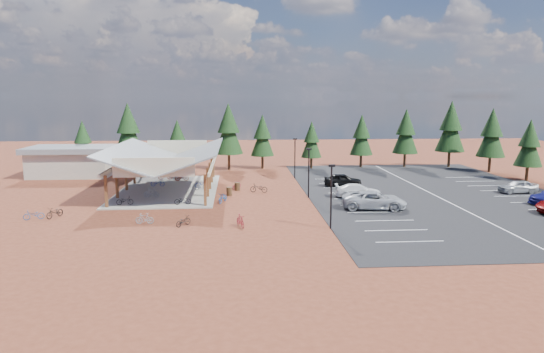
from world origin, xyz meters
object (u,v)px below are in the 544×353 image
object	(u,v)px
bike_2	(158,183)
bike_5	(201,186)
bike_8	(55,212)
outbuilding	(72,161)
bike_7	(182,177)
bike_13	(145,219)
lamp_post_2	(295,155)
bike_11	(240,221)
trash_bin_1	(237,186)
bike_10	(34,215)
bike_0	(125,201)
car_3	(358,191)
bike_6	(202,184)
car_2	(374,200)
car_4	(343,180)
bike_pavilion	(168,156)
bike_16	(259,188)
bike_1	(151,193)
bike_3	(165,175)
bike_15	(237,185)
bike_4	(183,200)
car_8	(518,186)
bike_14	(223,198)
lamp_post_0	(331,192)
bike_12	(183,221)
trash_bin_0	(229,191)
lamp_post_1	(309,169)

from	to	relation	value
bike_2	bike_5	size ratio (longest dim) A/B	0.98
bike_8	outbuilding	bearing A→B (deg)	128.84
bike_7	bike_13	xyz separation A→B (m)	(-0.82, -20.07, -0.15)
lamp_post_2	bike_11	distance (m)	24.23
trash_bin_1	bike_10	distance (m)	20.94
bike_0	car_3	xyz separation A→B (m)	(23.23, 2.08, 0.22)
lamp_post_2	bike_6	bearing A→B (deg)	-151.89
car_2	car_4	distance (m)	11.56
bike_pavilion	bike_16	xyz separation A→B (m)	(9.98, -1.92, -3.32)
bike_1	bike_3	bearing A→B (deg)	8.76
bike_5	car_3	size ratio (longest dim) A/B	0.34
bike_3	bike_15	size ratio (longest dim) A/B	1.19
bike_4	bike_8	distance (m)	11.24
bike_16	car_8	world-z (taller)	car_8
bike_pavilion	outbuilding	size ratio (longest dim) A/B	1.76
bike_14	car_2	world-z (taller)	car_2
bike_13	bike_10	bearing A→B (deg)	-98.50
lamp_post_0	car_8	distance (m)	26.30
trash_bin_1	bike_0	distance (m)	12.84
bike_4	bike_15	xyz separation A→B (m)	(5.18, 8.03, -0.07)
bike_3	car_4	bearing A→B (deg)	-115.42
bike_7	car_3	bearing A→B (deg)	-127.96
bike_6	bike_15	bearing A→B (deg)	-116.60
bike_11	car_4	size ratio (longest dim) A/B	0.40
bike_2	bike_12	bearing A→B (deg)	-159.79
bike_11	car_3	world-z (taller)	car_3
bike_15	bike_pavilion	bearing A→B (deg)	43.41
car_3	bike_1	bearing A→B (deg)	93.24
bike_1	bike_7	xyz separation A→B (m)	(2.03, 9.85, 0.03)
bike_8	car_8	world-z (taller)	car_8
bike_4	bike_6	xyz separation A→B (m)	(1.24, 8.73, 0.02)
bike_7	car_8	world-z (taller)	car_8
trash_bin_0	bike_15	world-z (taller)	trash_bin_0
bike_8	bike_16	xyz separation A→B (m)	(18.10, 9.87, 0.02)
bike_0	bike_13	bearing A→B (deg)	-160.27
bike_4	car_3	distance (m)	17.87
bike_5	bike_15	size ratio (longest dim) A/B	1.10
bike_8	bike_10	world-z (taller)	bike_8
lamp_post_1	bike_11	size ratio (longest dim) A/B	2.95
trash_bin_1	bike_5	size ratio (longest dim) A/B	0.55
bike_8	bike_16	bearing A→B (deg)	52.96
bike_6	bike_7	bearing A→B (deg)	14.34
bike_1	bike_13	size ratio (longest dim) A/B	1.06
bike_15	bike_11	bearing A→B (deg)	132.66
lamp_post_2	trash_bin_1	distance (m)	10.84
outbuilding	bike_13	world-z (taller)	outbuilding
bike_11	bike_15	bearing A→B (deg)	72.43
bike_1	bike_16	size ratio (longest dim) A/B	0.83
bike_pavilion	bike_16	world-z (taller)	bike_pavilion
bike_1	car_3	size ratio (longest dim) A/B	0.33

